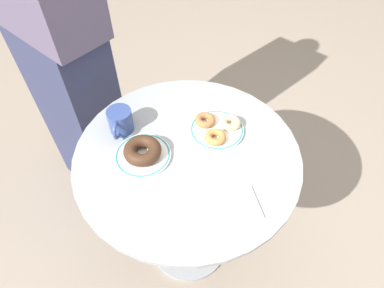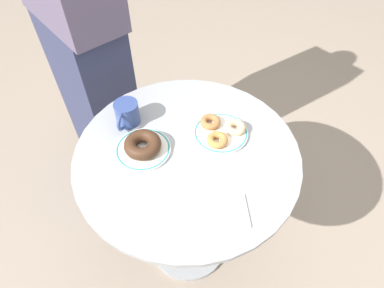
{
  "view_description": "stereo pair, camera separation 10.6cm",
  "coord_description": "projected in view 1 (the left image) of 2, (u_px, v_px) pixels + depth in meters",
  "views": [
    {
      "loc": [
        -0.29,
        -0.61,
        1.58
      ],
      "look_at": [
        0.02,
        -0.0,
        0.77
      ],
      "focal_mm": 30.88,
      "sensor_mm": 36.0,
      "label": 1
    },
    {
      "loc": [
        -0.2,
        -0.65,
        1.58
      ],
      "look_at": [
        0.02,
        -0.0,
        0.77
      ],
      "focal_mm": 30.88,
      "sensor_mm": 36.0,
      "label": 2
    }
  ],
  "objects": [
    {
      "name": "person_figure",
      "position": [
        60.0,
        52.0,
        1.29
      ],
      "size": [
        0.38,
        0.5,
        1.7
      ],
      "color": "#2D3351",
      "rests_on": "ground"
    },
    {
      "name": "donut_chocolate",
      "position": [
        142.0,
        150.0,
        1.05
      ],
      "size": [
        0.13,
        0.13,
        0.04
      ],
      "primitive_type": "torus",
      "rotation": [
        0.0,
        0.0,
        3.19
      ],
      "color": "#422819",
      "rests_on": "plate_left"
    },
    {
      "name": "cafe_table",
      "position": [
        188.0,
        187.0,
        1.25
      ],
      "size": [
        0.75,
        0.75,
        0.74
      ],
      "color": "#999EA3",
      "rests_on": "ground"
    },
    {
      "name": "plate_left",
      "position": [
        143.0,
        155.0,
        1.07
      ],
      "size": [
        0.18,
        0.18,
        0.01
      ],
      "color": "white",
      "rests_on": "cafe_table"
    },
    {
      "name": "coffee_mug",
      "position": [
        120.0,
        121.0,
        1.12
      ],
      "size": [
        0.09,
        0.11,
        0.09
      ],
      "color": "#334784",
      "rests_on": "cafe_table"
    },
    {
      "name": "donut_old_fashioned",
      "position": [
        216.0,
        137.0,
        1.1
      ],
      "size": [
        0.09,
        0.09,
        0.02
      ],
      "primitive_type": "torus",
      "rotation": [
        0.0,
        0.0,
        2.76
      ],
      "color": "#BC7F42",
      "rests_on": "plate_right"
    },
    {
      "name": "donut_glazed",
      "position": [
        230.0,
        123.0,
        1.14
      ],
      "size": [
        0.1,
        0.1,
        0.02
      ],
      "primitive_type": "torus",
      "rotation": [
        0.0,
        0.0,
        5.22
      ],
      "color": "#E0B789",
      "rests_on": "plate_right"
    },
    {
      "name": "plate_right",
      "position": [
        217.0,
        130.0,
        1.14
      ],
      "size": [
        0.19,
        0.19,
        0.01
      ],
      "color": "white",
      "rests_on": "cafe_table"
    },
    {
      "name": "paper_napkin",
      "position": [
        234.0,
        207.0,
        0.95
      ],
      "size": [
        0.17,
        0.14,
        0.01
      ],
      "primitive_type": "cube",
      "rotation": [
        0.0,
        0.0,
        -0.23
      ],
      "color": "white",
      "rests_on": "cafe_table"
    },
    {
      "name": "donut_cinnamon",
      "position": [
        205.0,
        120.0,
        1.15
      ],
      "size": [
        0.07,
        0.07,
        0.02
      ],
      "primitive_type": "torus",
      "rotation": [
        0.0,
        0.0,
        3.2
      ],
      "color": "#A36B3D",
      "rests_on": "plate_right"
    },
    {
      "name": "ground_plane",
      "position": [
        189.0,
        245.0,
        1.66
      ],
      "size": [
        7.0,
        7.0,
        0.02
      ],
      "primitive_type": "cube",
      "color": "gray"
    }
  ]
}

